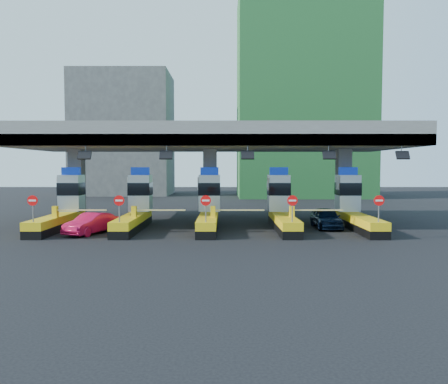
{
  "coord_description": "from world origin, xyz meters",
  "views": [
    {
      "loc": [
        1.08,
        -29.69,
        4.21
      ],
      "look_at": [
        1.05,
        0.0,
        2.47
      ],
      "focal_mm": 35.0,
      "sensor_mm": 36.0,
      "label": 1
    }
  ],
  "objects": [
    {
      "name": "bg_building_scaffold",
      "position": [
        12.0,
        32.0,
        14.0
      ],
      "size": [
        18.0,
        12.0,
        28.0
      ],
      "primitive_type": "cube",
      "color": "#1E5926",
      "rests_on": "ground"
    },
    {
      "name": "red_car",
      "position": [
        -7.25,
        -2.6,
        0.65
      ],
      "size": [
        2.77,
        4.17,
        1.3
      ],
      "primitive_type": "imported",
      "rotation": [
        0.0,
        0.0,
        -0.39
      ],
      "color": "#B40D37",
      "rests_on": "ground"
    },
    {
      "name": "toll_lane_right",
      "position": [
        5.0,
        0.28,
        1.4
      ],
      "size": [
        4.43,
        8.0,
        4.16
      ],
      "color": "black",
      "rests_on": "ground"
    },
    {
      "name": "ground",
      "position": [
        0.0,
        0.0,
        0.0
      ],
      "size": [
        120.0,
        120.0,
        0.0
      ],
      "primitive_type": "plane",
      "color": "black",
      "rests_on": "ground"
    },
    {
      "name": "bg_building_concrete",
      "position": [
        -14.0,
        36.0,
        9.0
      ],
      "size": [
        14.0,
        10.0,
        18.0
      ],
      "primitive_type": "cube",
      "color": "#4C4C49",
      "rests_on": "ground"
    },
    {
      "name": "toll_lane_center",
      "position": [
        0.0,
        0.28,
        1.4
      ],
      "size": [
        4.43,
        8.0,
        4.16
      ],
      "color": "black",
      "rests_on": "ground"
    },
    {
      "name": "toll_lane_far_right",
      "position": [
        10.0,
        0.28,
        1.4
      ],
      "size": [
        4.43,
        8.0,
        4.16
      ],
      "color": "black",
      "rests_on": "ground"
    },
    {
      "name": "toll_lane_far_left",
      "position": [
        -10.0,
        0.28,
        1.4
      ],
      "size": [
        4.43,
        8.0,
        4.16
      ],
      "color": "black",
      "rests_on": "ground"
    },
    {
      "name": "van",
      "position": [
        8.03,
        -0.09,
        0.7
      ],
      "size": [
        1.65,
        4.09,
        1.39
      ],
      "primitive_type": "imported",
      "rotation": [
        0.0,
        0.0,
        0.0
      ],
      "color": "black",
      "rests_on": "ground"
    },
    {
      "name": "toll_lane_left",
      "position": [
        -5.0,
        0.28,
        1.4
      ],
      "size": [
        4.43,
        8.0,
        4.16
      ],
      "color": "black",
      "rests_on": "ground"
    },
    {
      "name": "toll_canopy",
      "position": [
        0.0,
        2.87,
        6.13
      ],
      "size": [
        28.0,
        12.09,
        7.0
      ],
      "color": "slate",
      "rests_on": "ground"
    }
  ]
}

